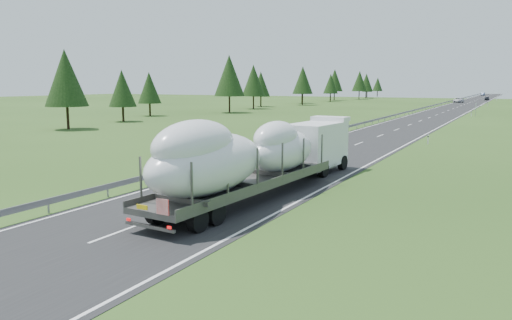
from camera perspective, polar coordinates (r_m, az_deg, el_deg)
The scene contains 10 objects.
ground at distance 29.18m, azimuth -3.51°, elevation -3.79°, with size 400.00×400.00×0.00m, color #274517.
road_surface at distance 125.32m, azimuth 21.19°, elevation 5.31°, with size 10.00×400.00×0.02m, color black.
guardrail at distance 125.98m, azimuth 18.80°, elevation 5.72°, with size 0.10×400.00×0.76m.
marker_posts at distance 179.56m, azimuth 25.41°, elevation 6.11°, with size 0.13×350.08×1.00m.
highway_sign at distance 104.65m, azimuth 23.83°, elevation 5.57°, with size 0.08×0.90×2.60m.
tree_line_left at distance 122.53m, azimuth -0.41°, elevation 9.01°, with size 14.14×246.54×12.27m.
boat_truck at distance 27.56m, azimuth 0.17°, elevation 0.73°, with size 3.94×21.10×4.73m.
distant_van at distance 176.55m, azimuth 22.12°, elevation 6.36°, with size 2.65×5.74×1.60m, color silver.
distant_car_dark at distance 204.09m, azimuth 24.88°, elevation 6.41°, with size 1.66×4.11×1.40m, color black.
distant_car_blue at distance 278.97m, azimuth 24.50°, elevation 6.87°, with size 1.63×4.67×1.54m, color #182743.
Camera 1 is at (14.90, -24.27, 6.35)m, focal length 35.00 mm.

